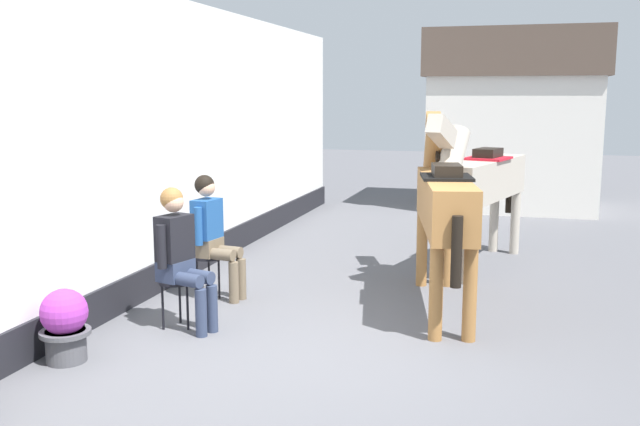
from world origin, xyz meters
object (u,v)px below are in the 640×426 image
Objects in this scene: saddled_horse_near at (444,201)px; saddled_horse_far at (481,181)px; seated_visitor_near at (180,251)px; flower_planter_middle at (65,324)px; seated_visitor_far at (212,230)px.

saddled_horse_near is 1.91m from saddled_horse_far.
seated_visitor_near reaches higher than flower_planter_middle.
saddled_horse_near is (2.36, 1.44, 0.38)m from seated_visitor_near.
seated_visitor_near is 0.48× the size of saddled_horse_far.
seated_visitor_far is 2.56m from saddled_horse_near.
seated_visitor_far is 3.61m from saddled_horse_far.
seated_visitor_far reaches higher than flower_planter_middle.
seated_visitor_far is at bearing 79.20° from flower_planter_middle.
flower_planter_middle is at bearing -139.25° from saddled_horse_near.
saddled_horse_far reaches higher than seated_visitor_far.
seated_visitor_near is 1.28m from flower_planter_middle.
seated_visitor_near is 0.47× the size of saddled_horse_near.
saddled_horse_near is 4.63× the size of flower_planter_middle.
saddled_horse_near is at bearing 31.44° from seated_visitor_near.
flower_planter_middle is at bearing -100.80° from seated_visitor_far.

